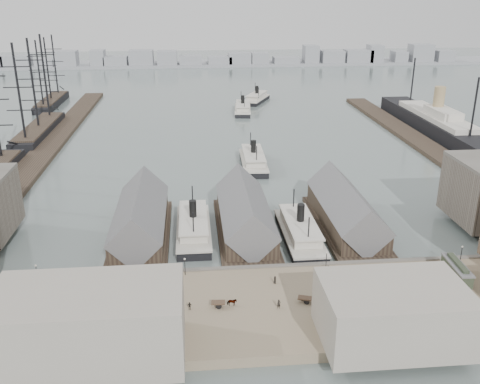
{
  "coord_description": "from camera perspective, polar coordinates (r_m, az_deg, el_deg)",
  "views": [
    {
      "loc": [
        -12.79,
        -105.96,
        58.01
      ],
      "look_at": [
        0.0,
        30.0,
        6.0
      ],
      "focal_mm": 40.0,
      "sensor_mm": 36.0,
      "label": 1
    }
  ],
  "objects": [
    {
      "name": "ground",
      "position": [
        121.48,
        1.34,
        -7.68
      ],
      "size": [
        900.0,
        900.0,
        0.0
      ],
      "primitive_type": "plane",
      "color": "#556361",
      "rests_on": "ground"
    },
    {
      "name": "ferry_open_far",
      "position": [
        296.5,
        1.8,
        9.99
      ],
      "size": [
        17.71,
        26.92,
        9.29
      ],
      "rotation": [
        0.0,
        0.0,
        -0.42
      ],
      "color": "black",
      "rests_on": "ground"
    },
    {
      "name": "ferry_shed_east",
      "position": [
        139.44,
        11.22,
        -2.08
      ],
      "size": [
        14.0,
        42.0,
        12.6
      ],
      "color": "#2D231C",
      "rests_on": "ground"
    },
    {
      "name": "pedestrian_4",
      "position": [
        110.0,
        3.73,
        -9.33
      ],
      "size": [
        0.74,
        0.9,
        1.59
      ],
      "primitive_type": "imported",
      "rotation": [
        0.0,
        0.0,
        1.91
      ],
      "color": "black",
      "rests_on": "quay"
    },
    {
      "name": "ocean_steamer",
      "position": [
        245.67,
        20.18,
        6.93
      ],
      "size": [
        13.5,
        98.68,
        19.74
      ],
      "color": "black",
      "rests_on": "ground"
    },
    {
      "name": "horse_cart_right",
      "position": [
        105.18,
        7.77,
        -11.06
      ],
      "size": [
        4.74,
        2.82,
        1.44
      ],
      "rotation": [
        0.0,
        0.0,
        1.25
      ],
      "color": "black",
      "rests_on": "quay"
    },
    {
      "name": "ferry_shed_center",
      "position": [
        134.54,
        0.52,
        -2.52
      ],
      "size": [
        14.0,
        42.0,
        12.6
      ],
      "color": "#2D231C",
      "rests_on": "ground"
    },
    {
      "name": "pedestrian_5",
      "position": [
        102.21,
        4.17,
        -11.83
      ],
      "size": [
        0.67,
        0.49,
        1.83
      ],
      "primitive_type": "imported",
      "rotation": [
        0.0,
        0.0,
        6.28
      ],
      "color": "black",
      "rests_on": "quay"
    },
    {
      "name": "ferry_docked_west",
      "position": [
        134.38,
        -4.99,
        -3.71
      ],
      "size": [
        8.35,
        27.82,
        9.94
      ],
      "color": "black",
      "rests_on": "ground"
    },
    {
      "name": "street_bldg_center",
      "position": [
        95.64,
        15.97,
        -12.3
      ],
      "size": [
        24.0,
        16.0,
        10.0
      ],
      "primitive_type": "cube",
      "color": "gray",
      "rests_on": "quay"
    },
    {
      "name": "ferry_docked_east",
      "position": [
        132.17,
        6.41,
        -4.19
      ],
      "size": [
        8.45,
        28.18,
        10.07
      ],
      "color": "black",
      "rests_on": "ground"
    },
    {
      "name": "sailing_ship_mid",
      "position": [
        241.31,
        -20.65,
        6.3
      ],
      "size": [
        9.71,
        56.07,
        39.9
      ],
      "color": "black",
      "rests_on": "ground"
    },
    {
      "name": "pedestrian_11",
      "position": [
        102.61,
        8.67,
        -11.91
      ],
      "size": [
        1.04,
        0.93,
        1.78
      ],
      "primitive_type": "imported",
      "rotation": [
        0.0,
        0.0,
        2.61
      ],
      "color": "black",
      "rests_on": "quay"
    },
    {
      "name": "sailing_ship_far",
      "position": [
        304.08,
        -19.47,
        9.17
      ],
      "size": [
        8.54,
        47.43,
        35.1
      ],
      "color": "black",
      "rests_on": "ground"
    },
    {
      "name": "street_bldg_west",
      "position": [
        90.93,
        -15.79,
        -13.42
      ],
      "size": [
        30.0,
        16.0,
        12.0
      ],
      "primitive_type": "cube",
      "color": "gray",
      "rests_on": "quay"
    },
    {
      "name": "east_wharf",
      "position": [
        223.42,
        18.88,
        4.88
      ],
      "size": [
        10.0,
        180.0,
        1.6
      ],
      "primitive_type": "cube",
      "color": "#2D231C",
      "rests_on": "ground"
    },
    {
      "name": "pedestrian_2",
      "position": [
        112.23,
        -11.95,
        -9.06
      ],
      "size": [
        1.23,
        0.77,
        1.82
      ],
      "primitive_type": "imported",
      "rotation": [
        0.0,
        0.0,
        0.08
      ],
      "color": "black",
      "rests_on": "quay"
    },
    {
      "name": "seawall",
      "position": [
        116.4,
        1.64,
        -8.4
      ],
      "size": [
        180.0,
        1.2,
        2.3
      ],
      "primitive_type": "cube",
      "color": "#59544C",
      "rests_on": "ground"
    },
    {
      "name": "west_wharf",
      "position": [
        220.78,
        -19.72,
        4.59
      ],
      "size": [
        10.0,
        220.0,
        1.6
      ],
      "primitive_type": "cube",
      "color": "#2D231C",
      "rests_on": "ground"
    },
    {
      "name": "pedestrian_10",
      "position": [
        112.84,
        13.02,
        -9.0
      ],
      "size": [
        0.81,
        0.98,
        1.72
      ],
      "primitive_type": "imported",
      "rotation": [
        0.0,
        0.0,
        1.2
      ],
      "color": "black",
      "rests_on": "quay"
    },
    {
      "name": "lamp_post_near_w",
      "position": [
        112.42,
        -5.91,
        -7.57
      ],
      "size": [
        0.44,
        0.44,
        3.92
      ],
      "color": "black",
      "rests_on": "quay"
    },
    {
      "name": "pedestrian_0",
      "position": [
        116.94,
        -22.95,
        -9.14
      ],
      "size": [
        0.61,
        0.7,
        1.61
      ],
      "primitive_type": "imported",
      "rotation": [
        0.0,
        0.0,
        1.95
      ],
      "color": "black",
      "rests_on": "quay"
    },
    {
      "name": "ferry_open_mid",
      "position": [
        269.96,
        0.28,
        8.91
      ],
      "size": [
        10.15,
        26.33,
        9.18
      ],
      "rotation": [
        0.0,
        0.0,
        -0.1
      ],
      "color": "black",
      "rests_on": "ground"
    },
    {
      "name": "pedestrian_3",
      "position": [
        102.11,
        -5.41,
        -12.0
      ],
      "size": [
        0.94,
        0.42,
        1.57
      ],
      "primitive_type": "imported",
      "rotation": [
        0.0,
        0.0,
        0.04
      ],
      "color": "black",
      "rests_on": "quay"
    },
    {
      "name": "ferry_open_near",
      "position": [
        186.29,
        1.43,
        3.44
      ],
      "size": [
        9.1,
        27.82,
        9.85
      ],
      "rotation": [
        0.0,
        0.0,
        -0.03
      ],
      "color": "black",
      "rests_on": "ground"
    },
    {
      "name": "pedestrian_8",
      "position": [
        120.89,
        20.69,
        -7.79
      ],
      "size": [
        1.03,
        0.8,
        1.63
      ],
      "primitive_type": "imported",
      "rotation": [
        0.0,
        0.0,
        5.79
      ],
      "color": "black",
      "rests_on": "quay"
    },
    {
      "name": "tram",
      "position": [
        118.75,
        22.09,
        -7.93
      ],
      "size": [
        3.31,
        10.64,
        3.74
      ],
      "rotation": [
        0.0,
        0.0,
        -0.06
      ],
      "color": "black",
      "rests_on": "quay"
    },
    {
      "name": "ferry_shed_west",
      "position": [
        134.58,
        -10.57,
        -2.89
      ],
      "size": [
        14.0,
        42.0,
        12.6
      ],
      "color": "#2D231C",
      "rests_on": "ground"
    },
    {
      "name": "lamp_post_near_e",
      "position": [
        115.78,
        9.21,
        -6.85
      ],
      "size": [
        0.44,
        0.44,
        3.92
      ],
      "color": "black",
      "rests_on": "quay"
    },
    {
      "name": "quay",
      "position": [
        103.94,
        2.64,
        -12.44
      ],
      "size": [
        180.0,
        30.0,
        2.0
      ],
      "primitive_type": "cube",
      "color": "#7B6B53",
      "rests_on": "ground"
    },
    {
      "name": "pedestrian_7",
      "position": [
        105.3,
        15.8,
        -11.67
      ],
      "size": [
        0.9,
        1.15,
        1.57
      ],
      "primitive_type": "imported",
      "rotation": [
        0.0,
        0.0,
        5.06
      ],
      "color": "black",
      "rests_on": "quay"
    },
    {
      "name": "horse_cart_left",
      "position": [
        109.63,
        -22.03,
        -11.11
      ],
      "size": [
        4.77,
        2.27,
        1.51
      ],
      "rotation": [
        0.0,
        0.0,
        1.37
      ],
      "color": "black",
      "rests_on": "quay"
    },
    {
      "name": "lamp_post_far_w",
      "position": [
        116.93,
        -20.9,
        -7.77
      ],
      "size": [
        0.44,
        0.44,
        3.92
      ],
      "color": "black",
      "rests_on": "quay"
    },
    {
      "name": "far_shore",
      "position": [
        443.54,
        -4.07,
        13.79
      ],
      "size": [
        500.0,
        40.0,
        15.72
      ],
      "color": "gray",
      "rests_on": "ground"
    },
    {
      "name": "pedestrian_1",
      "position": [
        103.14,
        -16.2,
        -12.4
      ],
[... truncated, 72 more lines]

